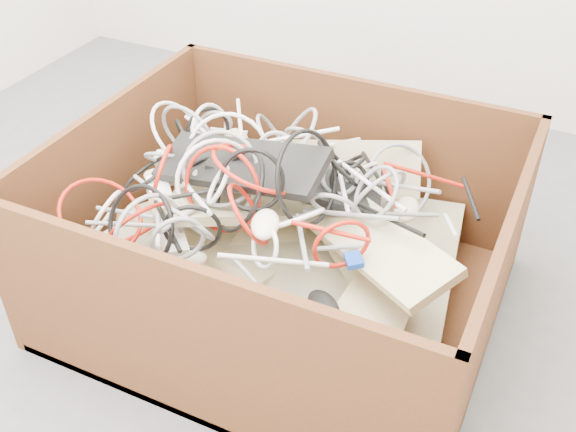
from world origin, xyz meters
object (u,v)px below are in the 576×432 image
at_px(power_strip_left, 198,154).
at_px(vga_plug, 354,260).
at_px(cardboard_box, 280,264).
at_px(power_strip_right, 166,217).

xyz_separation_m(power_strip_left, vga_plug, (0.57, -0.21, -0.04)).
relative_size(cardboard_box, power_strip_left, 4.34).
bearing_deg(power_strip_left, power_strip_right, -92.73).
bearing_deg(power_strip_left, cardboard_box, -31.79).
xyz_separation_m(power_strip_left, power_strip_right, (0.06, -0.26, -0.03)).
relative_size(power_strip_left, power_strip_right, 0.94).
xyz_separation_m(cardboard_box, vga_plug, (0.26, -0.12, 0.20)).
distance_m(cardboard_box, vga_plug, 0.35).
height_order(power_strip_left, vga_plug, power_strip_left).
relative_size(power_strip_left, vga_plug, 5.99).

